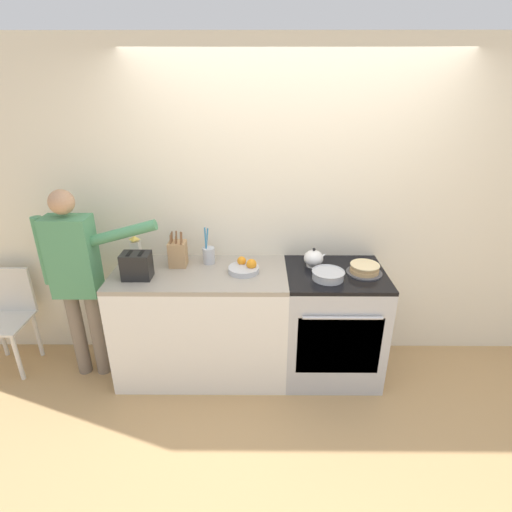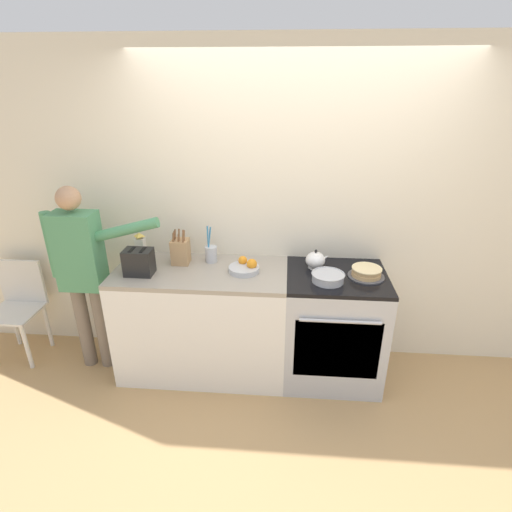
% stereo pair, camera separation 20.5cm
% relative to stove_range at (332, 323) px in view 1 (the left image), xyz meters
% --- Properties ---
extents(ground_plane, '(16.00, 16.00, 0.00)m').
position_rel_stove_range_xyz_m(ground_plane, '(-0.34, -0.32, -0.46)').
color(ground_plane, tan).
extents(wall_back, '(8.00, 0.04, 2.60)m').
position_rel_stove_range_xyz_m(wall_back, '(-0.34, 0.35, 0.84)').
color(wall_back, silver).
rests_on(wall_back, ground_plane).
extents(counter_cabinet, '(1.35, 0.65, 0.93)m').
position_rel_stove_range_xyz_m(counter_cabinet, '(-1.06, 0.00, -0.00)').
color(counter_cabinet, white).
rests_on(counter_cabinet, ground_plane).
extents(stove_range, '(0.77, 0.68, 0.93)m').
position_rel_stove_range_xyz_m(stove_range, '(0.00, 0.00, 0.00)').
color(stove_range, '#B7BABF').
rests_on(stove_range, ground_plane).
extents(layer_cake, '(0.27, 0.27, 0.08)m').
position_rel_stove_range_xyz_m(layer_cake, '(0.21, -0.01, 0.50)').
color(layer_cake, '#4C4C51').
rests_on(layer_cake, stove_range).
extents(tea_kettle, '(0.19, 0.15, 0.15)m').
position_rel_stove_range_xyz_m(tea_kettle, '(-0.16, 0.12, 0.53)').
color(tea_kettle, white).
rests_on(tea_kettle, stove_range).
extents(mixing_bowl, '(0.25, 0.25, 0.07)m').
position_rel_stove_range_xyz_m(mixing_bowl, '(-0.08, -0.11, 0.50)').
color(mixing_bowl, '#B7BABF').
rests_on(mixing_bowl, stove_range).
extents(knife_block, '(0.13, 0.13, 0.30)m').
position_rel_stove_range_xyz_m(knife_block, '(-1.24, 0.12, 0.57)').
color(knife_block, tan).
rests_on(knife_block, counter_cabinet).
extents(utensil_crock, '(0.10, 0.10, 0.31)m').
position_rel_stove_range_xyz_m(utensil_crock, '(-1.00, 0.17, 0.54)').
color(utensil_crock, '#B7BABF').
rests_on(utensil_crock, counter_cabinet).
extents(fruit_bowl, '(0.24, 0.24, 0.10)m').
position_rel_stove_range_xyz_m(fruit_bowl, '(-0.71, 0.01, 0.50)').
color(fruit_bowl, '#B7BABF').
rests_on(fruit_bowl, counter_cabinet).
extents(toaster, '(0.23, 0.15, 0.20)m').
position_rel_stove_range_xyz_m(toaster, '(-1.50, -0.10, 0.56)').
color(toaster, black).
rests_on(toaster, counter_cabinet).
extents(milk_carton, '(0.07, 0.07, 0.23)m').
position_rel_stove_range_xyz_m(milk_carton, '(-1.59, 0.19, 0.57)').
color(milk_carton, white).
rests_on(milk_carton, counter_cabinet).
extents(person_baker, '(0.91, 0.20, 1.59)m').
position_rel_stove_range_xyz_m(person_baker, '(-1.99, -0.04, 0.48)').
color(person_baker, '#7A6B5B').
rests_on(person_baker, ground_plane).
extents(dining_chair, '(0.40, 0.40, 0.86)m').
position_rel_stove_range_xyz_m(dining_chair, '(-2.72, 0.10, 0.03)').
color(dining_chair, silver).
rests_on(dining_chair, ground_plane).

